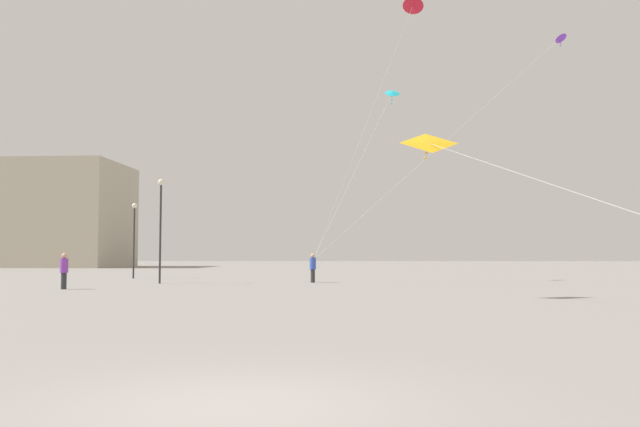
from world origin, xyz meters
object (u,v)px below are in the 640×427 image
person_in_blue (313,267)px  kite_cyan_diamond (391,95)px  kite_amber_delta (432,144)px  kite_crimson_diamond (412,8)px  lamppost_west (134,228)px  kite_violet_diamond (551,46)px  person_in_purple (64,269)px  building_left_hall (56,215)px  lamppost_east (161,215)px

person_in_blue → kite_cyan_diamond: bearing=121.9°
kite_amber_delta → kite_crimson_diamond: 13.19m
person_in_blue → lamppost_west: (-12.75, 5.92, 2.54)m
kite_violet_diamond → kite_amber_delta: bearing=-120.3°
person_in_purple → kite_amber_delta: 18.52m
person_in_blue → lamppost_west: size_ratio=0.33×
kite_amber_delta → lamppost_west: 26.79m
kite_amber_delta → lamppost_west: size_ratio=2.36×
kite_violet_diamond → kite_crimson_diamond: size_ratio=1.16×
kite_cyan_diamond → building_left_hall: 58.82m
person_in_blue → kite_crimson_diamond: (5.58, -4.08, 14.00)m
kite_amber_delta → kite_cyan_diamond: bearing=91.4°
person_in_purple → kite_violet_diamond: 32.33m
building_left_hall → lamppost_east: (27.49, -46.62, -2.82)m
person_in_purple → person_in_blue: bearing=105.8°
kite_violet_diamond → lamppost_east: bearing=-168.2°
person_in_blue → kite_violet_diamond: kite_violet_diamond is taller
person_in_purple → kite_violet_diamond: kite_violet_diamond is taller
person_in_blue → person_in_purple: person_in_purple is taller
lamppost_east → person_in_blue: bearing=10.8°
person_in_purple → lamppost_east: (2.83, 6.23, 2.98)m
kite_violet_diamond → lamppost_east: (-23.97, -5.00, -11.19)m
person_in_purple → lamppost_west: 14.09m
kite_crimson_diamond → lamppost_east: bearing=170.3°
person_in_purple → lamppost_east: lamppost_east is taller
person_in_blue → kite_crimson_diamond: size_ratio=0.12×
kite_violet_diamond → building_left_hall: bearing=141.0°
kite_amber_delta → kite_cyan_diamond: kite_cyan_diamond is taller
person_in_blue → lamppost_east: lamppost_east is taller
person_in_blue → kite_violet_diamond: size_ratio=0.10×
kite_crimson_diamond → lamppost_east: 18.19m
lamppost_east → kite_cyan_diamond: bearing=19.7°
person_in_blue → building_left_hall: size_ratio=0.10×
person_in_blue → person_in_purple: bearing=-57.0°
kite_violet_diamond → kite_amber_delta: kite_violet_diamond is taller
person_in_blue → kite_amber_delta: (5.34, -13.70, 4.97)m
kite_violet_diamond → kite_crimson_diamond: 12.22m
kite_crimson_diamond → person_in_purple: bearing=-167.5°
lamppost_east → lamppost_west: (-4.05, 7.58, -0.45)m
person_in_blue → kite_violet_diamond: (15.28, 3.35, 14.17)m
kite_amber_delta → building_left_hall: 71.87m
kite_violet_diamond → kite_crimson_diamond: bearing=-142.6°
kite_cyan_diamond → lamppost_east: (-13.63, -4.89, -8.08)m
kite_amber_delta → lamppost_west: (-18.09, 19.62, -2.43)m
person_in_purple → lamppost_west: size_ratio=0.33×
person_in_blue → lamppost_west: 14.28m
person_in_blue → kite_cyan_diamond: size_ratio=0.15×
lamppost_west → person_in_purple: bearing=-84.9°
kite_cyan_diamond → kite_crimson_diamond: bearing=-85.0°
lamppost_west → building_left_hall: bearing=121.0°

